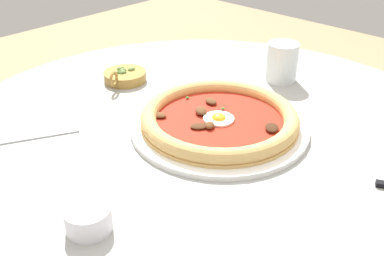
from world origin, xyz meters
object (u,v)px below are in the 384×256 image
at_px(dining_table, 206,185).
at_px(pizza_on_plate, 219,120).
at_px(water_glass, 282,65).
at_px(olive_pan, 125,76).
at_px(fork_utensil, 27,139).
at_px(ramekin_capers, 88,218).

distance_m(dining_table, pizza_on_plate, 0.14).
bearing_deg(pizza_on_plate, water_glass, 8.86).
relative_size(olive_pan, fork_utensil, 0.69).
distance_m(pizza_on_plate, water_glass, 0.27).
distance_m(dining_table, ramekin_capers, 0.33).
bearing_deg(ramekin_capers, dining_table, 9.90).
xyz_separation_m(water_glass, fork_utensil, (-0.53, 0.19, -0.04)).
bearing_deg(water_glass, fork_utensil, 160.81).
relative_size(dining_table, water_glass, 11.86).
height_order(water_glass, olive_pan, water_glass).
height_order(pizza_on_plate, olive_pan, olive_pan).
bearing_deg(ramekin_capers, olive_pan, 45.03).
bearing_deg(water_glass, pizza_on_plate, -171.14).
xyz_separation_m(pizza_on_plate, water_glass, (0.27, 0.04, 0.02)).
height_order(pizza_on_plate, ramekin_capers, pizza_on_plate).
bearing_deg(dining_table, water_glass, 6.84).
distance_m(olive_pan, fork_utensil, 0.29).
bearing_deg(dining_table, olive_pan, 81.50).
relative_size(water_glass, fork_utensil, 0.52).
bearing_deg(water_glass, olive_pan, 134.06).
bearing_deg(water_glass, dining_table, -173.16).
xyz_separation_m(dining_table, water_glass, (0.29, 0.03, 0.16)).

